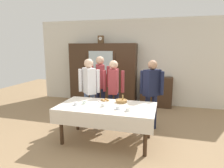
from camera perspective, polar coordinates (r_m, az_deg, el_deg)
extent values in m
plane|color=#997A56|center=(4.25, -0.74, -14.94)|extent=(12.00, 12.00, 0.00)
cube|color=silver|center=(6.44, 5.84, 6.32)|extent=(6.40, 0.10, 2.70)
cylinder|color=#3D2819|center=(3.93, -14.50, -11.94)|extent=(0.07, 0.07, 0.70)
cylinder|color=#3D2819|center=(3.47, 9.64, -14.88)|extent=(0.07, 0.07, 0.70)
cylinder|color=#3D2819|center=(4.51, -10.00, -8.74)|extent=(0.07, 0.07, 0.70)
cylinder|color=#3D2819|center=(4.12, 10.67, -10.68)|extent=(0.07, 0.07, 0.70)
cube|color=silver|center=(3.81, -1.61, -6.49)|extent=(1.86, 0.99, 0.03)
cube|color=silver|center=(3.41, -4.07, -11.02)|extent=(1.86, 0.01, 0.24)
cube|color=#3D2819|center=(6.41, -2.65, 2.96)|extent=(2.16, 0.45, 1.95)
cube|color=silver|center=(6.15, -3.34, 6.27)|extent=(0.78, 0.01, 0.70)
cube|color=black|center=(6.37, -7.35, 1.95)|extent=(0.01, 0.01, 1.56)
cube|color=black|center=(6.07, 0.98, 1.60)|extent=(0.01, 0.01, 1.56)
cube|color=brown|center=(6.37, -3.26, 12.77)|extent=(0.18, 0.10, 0.24)
cylinder|color=white|center=(6.32, -3.42, 13.05)|extent=(0.11, 0.01, 0.11)
cube|color=black|center=(6.31, -3.44, 13.19)|extent=(0.00, 0.00, 0.04)
cube|color=black|center=(6.31, -3.26, 13.05)|extent=(0.05, 0.00, 0.00)
cube|color=#3D2819|center=(6.24, 12.67, -2.23)|extent=(0.96, 0.35, 0.94)
cube|color=#664C7A|center=(6.15, 12.86, 2.15)|extent=(0.15, 0.21, 0.03)
cube|color=#664C7A|center=(6.15, 12.87, 2.44)|extent=(0.15, 0.22, 0.04)
cylinder|color=silver|center=(3.96, -8.03, -5.65)|extent=(0.13, 0.13, 0.01)
cylinder|color=silver|center=(3.95, -8.04, -5.21)|extent=(0.08, 0.08, 0.05)
torus|color=silver|center=(3.93, -7.53, -5.22)|extent=(0.04, 0.01, 0.04)
cylinder|color=white|center=(3.75, -2.55, -6.48)|extent=(0.13, 0.13, 0.01)
cylinder|color=white|center=(3.74, -2.56, -6.02)|extent=(0.08, 0.08, 0.05)
torus|color=white|center=(3.73, -2.00, -6.02)|extent=(0.04, 0.01, 0.04)
cylinder|color=white|center=(3.90, -10.42, -5.98)|extent=(0.13, 0.13, 0.01)
cylinder|color=white|center=(3.89, -10.43, -5.54)|extent=(0.08, 0.08, 0.05)
torus|color=white|center=(3.87, -9.93, -5.55)|extent=(0.04, 0.01, 0.04)
cylinder|color=#47230F|center=(3.88, -10.44, -5.23)|extent=(0.06, 0.06, 0.01)
cylinder|color=white|center=(3.59, 1.69, -7.28)|extent=(0.13, 0.13, 0.01)
cylinder|color=white|center=(3.58, 1.69, -6.80)|extent=(0.08, 0.08, 0.05)
torus|color=white|center=(3.57, 2.29, -6.81)|extent=(0.04, 0.01, 0.04)
cylinder|color=#47230F|center=(3.57, 1.69, -6.47)|extent=(0.06, 0.06, 0.01)
cylinder|color=white|center=(3.50, 4.54, -7.79)|extent=(0.13, 0.13, 0.01)
cylinder|color=white|center=(3.49, 4.55, -7.30)|extent=(0.08, 0.08, 0.05)
torus|color=white|center=(3.48, 5.17, -7.30)|extent=(0.04, 0.01, 0.04)
cylinder|color=#47230F|center=(3.48, 4.56, -6.96)|extent=(0.06, 0.06, 0.01)
cylinder|color=#9E7542|center=(4.01, 2.73, -5.03)|extent=(0.22, 0.22, 0.05)
torus|color=#9E7542|center=(4.00, 2.74, -4.69)|extent=(0.24, 0.24, 0.02)
cylinder|color=tan|center=(3.97, 3.07, -4.07)|extent=(0.03, 0.03, 0.12)
cylinder|color=tan|center=(3.98, 3.16, -4.02)|extent=(0.03, 0.03, 0.12)
cylinder|color=tan|center=(3.99, 3.16, -3.97)|extent=(0.02, 0.04, 0.12)
cylinder|color=white|center=(4.09, -2.02, -4.96)|extent=(0.28, 0.28, 0.01)
ellipsoid|color=#BC7F3D|center=(4.06, -1.31, -4.75)|extent=(0.07, 0.05, 0.04)
ellipsoid|color=#BC7F3D|center=(4.14, -1.79, -4.42)|extent=(0.07, 0.05, 0.04)
ellipsoid|color=#BC7F3D|center=(4.09, -2.87, -4.63)|extent=(0.07, 0.05, 0.04)
ellipsoid|color=#BC7F3D|center=(4.03, -2.36, -4.84)|extent=(0.07, 0.05, 0.04)
cube|color=silver|center=(3.48, 8.24, -7.99)|extent=(0.10, 0.01, 0.00)
ellipsoid|color=silver|center=(3.47, 9.15, -8.03)|extent=(0.03, 0.02, 0.01)
cube|color=silver|center=(3.63, 9.72, -7.25)|extent=(0.10, 0.01, 0.00)
ellipsoid|color=silver|center=(3.62, 10.59, -7.28)|extent=(0.03, 0.02, 0.01)
cube|color=silver|center=(3.58, -5.67, -7.37)|extent=(0.10, 0.01, 0.00)
ellipsoid|color=silver|center=(3.57, -4.84, -7.43)|extent=(0.03, 0.02, 0.01)
cylinder|color=slate|center=(4.73, -7.34, -7.20)|extent=(0.11, 0.11, 0.78)
cylinder|color=slate|center=(4.68, -5.63, -7.37)|extent=(0.11, 0.11, 0.78)
cube|color=silver|center=(4.54, -6.67, 0.94)|extent=(0.39, 0.40, 0.59)
sphere|color=#DBB293|center=(4.49, -6.78, 5.95)|extent=(0.21, 0.21, 0.21)
cylinder|color=silver|center=(4.63, -9.20, 1.06)|extent=(0.08, 0.08, 0.53)
cylinder|color=silver|center=(4.47, -4.06, 0.81)|extent=(0.08, 0.08, 0.53)
cylinder|color=#191E38|center=(4.60, 10.23, -7.90)|extent=(0.11, 0.11, 0.77)
cylinder|color=#191E38|center=(4.59, 12.11, -8.01)|extent=(0.11, 0.11, 0.77)
cube|color=#191E38|center=(4.42, 11.48, 0.37)|extent=(0.39, 0.40, 0.58)
sphere|color=tan|center=(4.37, 11.68, 5.45)|extent=(0.21, 0.21, 0.21)
cylinder|color=#191E38|center=(4.44, 8.66, 0.51)|extent=(0.08, 0.08, 0.52)
cylinder|color=#191E38|center=(4.42, 14.33, 0.23)|extent=(0.08, 0.08, 0.52)
cylinder|color=#191E38|center=(5.25, -4.16, -5.25)|extent=(0.11, 0.11, 0.80)
cylinder|color=#191E38|center=(5.20, -2.59, -5.38)|extent=(0.11, 0.11, 0.80)
cube|color=#933338|center=(5.08, -3.46, 2.25)|extent=(0.33, 0.41, 0.60)
sphere|color=tan|center=(5.03, -3.52, 6.83)|extent=(0.22, 0.22, 0.22)
cylinder|color=#933338|center=(5.15, -5.78, 2.34)|extent=(0.08, 0.08, 0.54)
cylinder|color=#933338|center=(5.01, -1.08, 2.16)|extent=(0.08, 0.08, 0.54)
cylinder|color=#191E38|center=(4.80, -0.43, -6.99)|extent=(0.11, 0.11, 0.76)
cylinder|color=#191E38|center=(4.76, 1.32, -7.14)|extent=(0.11, 0.11, 0.76)
cube|color=#933338|center=(4.62, 0.46, 0.80)|extent=(0.24, 0.38, 0.57)
sphere|color=#DBB293|center=(4.57, 0.46, 5.59)|extent=(0.21, 0.21, 0.21)
cylinder|color=#933338|center=(4.68, -2.15, 0.92)|extent=(0.08, 0.08, 0.51)
cylinder|color=#933338|center=(4.57, 3.12, 0.67)|extent=(0.08, 0.08, 0.51)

